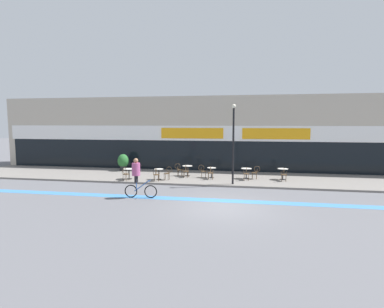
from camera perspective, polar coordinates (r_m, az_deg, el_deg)
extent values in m
plane|color=#5B5B60|center=(14.26, 5.99, -10.14)|extent=(120.00, 120.00, 0.00)
cube|color=slate|center=(21.30, 7.36, -4.61)|extent=(40.00, 5.50, 0.12)
cube|color=#B2A899|center=(25.70, 7.93, 3.88)|extent=(40.00, 4.00, 6.08)
cube|color=black|center=(23.86, 7.70, -0.41)|extent=(38.80, 0.10, 2.40)
cube|color=white|center=(23.75, 7.77, 3.91)|extent=(39.20, 0.14, 1.20)
cube|color=orange|center=(24.03, -0.04, 3.99)|extent=(5.04, 0.08, 0.84)
cube|color=orange|center=(23.78, 15.64, 3.75)|extent=(5.04, 0.08, 0.84)
cube|color=#3D7AB7|center=(15.48, 6.32, -8.83)|extent=(36.00, 0.70, 0.01)
cylinder|color=black|center=(20.96, -11.88, -4.66)|extent=(0.40, 0.40, 0.02)
cylinder|color=black|center=(20.90, -11.90, -3.76)|extent=(0.07, 0.07, 0.69)
cylinder|color=silver|center=(20.84, -11.92, -2.79)|extent=(0.73, 0.73, 0.02)
cylinder|color=black|center=(20.44, -6.32, -4.83)|extent=(0.33, 0.33, 0.02)
cylinder|color=black|center=(20.38, -6.33, -3.89)|extent=(0.07, 0.07, 0.71)
cylinder|color=silver|center=(20.32, -6.34, -2.87)|extent=(0.61, 0.61, 0.02)
cylinder|color=black|center=(21.68, -0.88, -4.18)|extent=(0.40, 0.40, 0.02)
cylinder|color=black|center=(21.62, -0.88, -3.26)|extent=(0.07, 0.07, 0.72)
cylinder|color=silver|center=(21.57, -0.88, -2.28)|extent=(0.72, 0.72, 0.02)
cylinder|color=black|center=(21.01, 3.72, -4.51)|extent=(0.34, 0.34, 0.02)
cylinder|color=black|center=(20.95, 3.73, -3.61)|extent=(0.07, 0.07, 0.69)
cylinder|color=silver|center=(20.89, 3.74, -2.64)|extent=(0.61, 0.61, 0.02)
cylinder|color=black|center=(20.98, 10.28, -4.61)|extent=(0.40, 0.40, 0.02)
cylinder|color=black|center=(20.92, 10.30, -3.71)|extent=(0.07, 0.07, 0.70)
cylinder|color=silver|center=(20.87, 10.32, -2.73)|extent=(0.72, 0.72, 0.02)
cylinder|color=black|center=(21.23, 16.87, -4.65)|extent=(0.38, 0.38, 0.02)
cylinder|color=black|center=(21.17, 16.90, -3.72)|extent=(0.07, 0.07, 0.73)
cylinder|color=silver|center=(21.11, 16.93, -2.71)|extent=(0.69, 0.69, 0.02)
cylinder|color=#4C3823|center=(20.38, -12.48, -3.76)|extent=(0.45, 0.45, 0.03)
cylinder|color=#4C3823|center=(20.61, -12.61, -4.29)|extent=(0.03, 0.03, 0.42)
cylinder|color=#4C3823|center=(20.47, -11.93, -4.35)|extent=(0.03, 0.03, 0.42)
cylinder|color=#4C3823|center=(20.37, -13.01, -4.42)|extent=(0.03, 0.03, 0.42)
cylinder|color=#4C3823|center=(20.23, -12.32, -4.48)|extent=(0.03, 0.03, 0.42)
torus|color=#4C3823|center=(20.19, -12.74, -3.10)|extent=(0.08, 0.41, 0.41)
cylinder|color=#4C3823|center=(20.30, -13.15, -3.45)|extent=(0.03, 0.03, 0.23)
cylinder|color=#4C3823|center=(20.13, -12.31, -3.51)|extent=(0.03, 0.03, 0.23)
cylinder|color=#4C3823|center=(19.85, -6.78, -3.92)|extent=(0.44, 0.44, 0.03)
cylinder|color=#4C3823|center=(20.05, -7.09, -4.48)|extent=(0.03, 0.03, 0.42)
cylinder|color=#4C3823|center=(20.00, -6.30, -4.50)|extent=(0.03, 0.03, 0.42)
cylinder|color=#4C3823|center=(19.78, -7.24, -4.63)|extent=(0.03, 0.03, 0.42)
cylinder|color=#4C3823|center=(19.73, -6.44, -4.64)|extent=(0.03, 0.03, 0.42)
torus|color=#4C3823|center=(19.64, -6.88, -3.25)|extent=(0.07, 0.41, 0.41)
cylinder|color=#4C3823|center=(19.69, -7.36, -3.63)|extent=(0.03, 0.03, 0.23)
cylinder|color=#4C3823|center=(19.63, -6.38, -3.65)|extent=(0.03, 0.03, 0.23)
cylinder|color=#4C3823|center=(20.22, -4.83, -3.72)|extent=(0.41, 0.41, 0.03)
cylinder|color=#4C3823|center=(20.17, -5.32, -4.40)|extent=(0.03, 0.03, 0.42)
cylinder|color=#4C3823|center=(20.43, -5.09, -4.26)|extent=(0.03, 0.03, 0.42)
cylinder|color=#4C3823|center=(20.09, -4.56, -4.43)|extent=(0.03, 0.03, 0.42)
cylinder|color=#4C3823|center=(20.35, -4.34, -4.29)|extent=(0.03, 0.03, 0.42)
torus|color=#4C3823|center=(20.13, -4.38, -3.00)|extent=(0.41, 0.04, 0.41)
cylinder|color=#4C3823|center=(19.99, -4.51, -3.46)|extent=(0.03, 0.03, 0.23)
cylinder|color=#4C3823|center=(20.32, -4.24, -3.30)|extent=(0.03, 0.03, 0.23)
cylinder|color=#4C3823|center=(21.08, -1.16, -3.30)|extent=(0.42, 0.42, 0.03)
cylinder|color=#4C3823|center=(21.27, -1.48, -3.83)|extent=(0.03, 0.03, 0.42)
cylinder|color=#4C3823|center=(21.23, -0.73, -3.85)|extent=(0.03, 0.03, 0.42)
cylinder|color=#4C3823|center=(21.00, -1.59, -3.96)|extent=(0.03, 0.03, 0.42)
cylinder|color=#4C3823|center=(20.96, -0.83, -3.98)|extent=(0.03, 0.03, 0.42)
torus|color=#4C3823|center=(20.87, -1.22, -2.67)|extent=(0.05, 0.41, 0.41)
cylinder|color=#4C3823|center=(20.91, -1.69, -3.02)|extent=(0.03, 0.03, 0.23)
cylinder|color=#4C3823|center=(20.87, -0.76, -3.04)|extent=(0.03, 0.03, 0.23)
cylinder|color=#4C3823|center=(21.72, -2.31, -3.03)|extent=(0.44, 0.44, 0.03)
cylinder|color=#4C3823|center=(21.88, -1.90, -3.56)|extent=(0.03, 0.03, 0.42)
cylinder|color=#4C3823|center=(21.60, -1.97, -3.68)|extent=(0.03, 0.03, 0.42)
cylinder|color=#4C3823|center=(21.91, -2.63, -3.55)|extent=(0.03, 0.03, 0.42)
cylinder|color=#4C3823|center=(21.63, -2.71, -3.67)|extent=(0.03, 0.03, 0.42)
torus|color=#4C3823|center=(21.70, -2.76, -2.34)|extent=(0.41, 0.07, 0.41)
cylinder|color=#4C3823|center=(21.89, -2.70, -2.62)|extent=(0.03, 0.03, 0.23)
cylinder|color=#4C3823|center=(21.55, -2.81, -2.76)|extent=(0.03, 0.03, 0.23)
cylinder|color=#4C3823|center=(20.40, 3.56, -3.62)|extent=(0.41, 0.41, 0.03)
cylinder|color=#4C3823|center=(20.58, 3.20, -4.17)|extent=(0.03, 0.03, 0.42)
cylinder|color=#4C3823|center=(20.56, 3.98, -4.19)|extent=(0.03, 0.03, 0.42)
cylinder|color=#4C3823|center=(20.31, 3.13, -4.31)|extent=(0.03, 0.03, 0.42)
cylinder|color=#4C3823|center=(20.29, 3.92, -4.32)|extent=(0.03, 0.03, 0.42)
torus|color=#4C3823|center=(20.19, 3.53, -2.97)|extent=(0.04, 0.41, 0.41)
cylinder|color=#4C3823|center=(20.22, 3.04, -3.34)|extent=(0.03, 0.03, 0.23)
cylinder|color=#4C3823|center=(20.20, 4.01, -3.36)|extent=(0.03, 0.03, 0.23)
cylinder|color=#4C3823|center=(21.00, 2.24, -3.34)|extent=(0.46, 0.46, 0.03)
cylinder|color=#4C3823|center=(21.18, 2.61, -3.88)|extent=(0.03, 0.03, 0.42)
cylinder|color=#4C3823|center=(20.90, 2.62, -4.01)|extent=(0.03, 0.03, 0.42)
cylinder|color=#4C3823|center=(21.18, 1.85, -3.88)|extent=(0.03, 0.03, 0.42)
cylinder|color=#4C3823|center=(20.90, 1.86, -4.01)|extent=(0.03, 0.03, 0.42)
torus|color=#4C3823|center=(20.96, 1.77, -2.63)|extent=(0.41, 0.09, 0.41)
cylinder|color=#4C3823|center=(21.15, 1.77, -2.92)|extent=(0.03, 0.03, 0.23)
cylinder|color=#4C3823|center=(20.81, 1.78, -3.07)|extent=(0.03, 0.03, 0.23)
cylinder|color=#4C3823|center=(20.37, 10.31, -3.72)|extent=(0.41, 0.41, 0.03)
cylinder|color=#4C3823|center=(20.55, 9.92, -4.27)|extent=(0.03, 0.03, 0.42)
cylinder|color=#4C3823|center=(20.54, 10.70, -4.29)|extent=(0.03, 0.03, 0.42)
cylinder|color=#4C3823|center=(20.27, 9.90, -4.41)|extent=(0.03, 0.03, 0.42)
cylinder|color=#4C3823|center=(20.27, 10.69, -4.42)|extent=(0.03, 0.03, 0.42)
torus|color=#4C3823|center=(20.16, 10.32, -3.07)|extent=(0.04, 0.41, 0.41)
cylinder|color=#4C3823|center=(20.18, 9.83, -3.44)|extent=(0.03, 0.03, 0.23)
cylinder|color=#4C3823|center=(20.18, 10.80, -3.46)|extent=(0.03, 0.03, 0.23)
cylinder|color=#4C3823|center=(20.92, 11.81, -3.50)|extent=(0.44, 0.44, 0.03)
cylinder|color=#4C3823|center=(20.83, 11.39, -4.16)|extent=(0.03, 0.03, 0.42)
cylinder|color=#4C3823|center=(21.11, 11.44, -4.03)|extent=(0.03, 0.03, 0.42)
cylinder|color=#4C3823|center=(20.81, 12.16, -4.18)|extent=(0.03, 0.03, 0.42)
cylinder|color=#4C3823|center=(21.09, 12.21, -4.05)|extent=(0.03, 0.03, 0.42)
torus|color=#4C3823|center=(20.87, 12.30, -2.80)|extent=(0.41, 0.07, 0.41)
cylinder|color=#4C3823|center=(20.72, 12.26, -3.24)|extent=(0.03, 0.03, 0.23)
cylinder|color=#4C3823|center=(21.06, 12.31, -3.10)|extent=(0.03, 0.03, 0.23)
cylinder|color=#4C3823|center=(20.62, 17.09, -3.78)|extent=(0.44, 0.44, 0.03)
cylinder|color=#4C3823|center=(20.79, 16.67, -4.31)|extent=(0.03, 0.03, 0.42)
cylinder|color=#4C3823|center=(20.80, 17.44, -4.33)|extent=(0.03, 0.03, 0.42)
cylinder|color=#4C3823|center=(20.51, 16.68, -4.45)|extent=(0.03, 0.03, 0.42)
cylinder|color=#4C3823|center=(20.52, 17.47, -4.47)|extent=(0.03, 0.03, 0.42)
torus|color=#4C3823|center=(20.41, 17.12, -3.13)|extent=(0.07, 0.41, 0.41)
cylinder|color=#4C3823|center=(20.42, 16.63, -3.49)|extent=(0.03, 0.03, 0.23)
cylinder|color=#4C3823|center=(20.43, 17.59, -3.51)|extent=(0.03, 0.03, 0.23)
cylinder|color=#232326|center=(24.69, -12.94, -2.62)|extent=(0.56, 0.56, 0.42)
ellipsoid|color=#28662D|center=(24.61, -12.97, -1.27)|extent=(0.89, 0.89, 1.07)
cylinder|color=black|center=(18.72, 7.86, 1.47)|extent=(0.12, 0.12, 4.76)
sphere|color=beige|center=(18.69, 7.97, 9.00)|extent=(0.26, 0.26, 0.26)
torus|color=black|center=(16.02, -7.88, -7.10)|extent=(0.69, 0.11, 0.69)
torus|color=black|center=(16.29, -11.56, -6.94)|extent=(0.69, 0.11, 0.69)
cylinder|color=#23519E|center=(16.07, -9.57, -6.02)|extent=(0.83, 0.11, 0.62)
cylinder|color=#23519E|center=(16.15, -10.56, -6.16)|extent=(0.04, 0.04, 0.48)
cylinder|color=#23519E|center=(15.91, -8.10, -5.04)|extent=(0.07, 0.48, 0.03)
cylinder|color=black|center=(16.15, -10.50, -4.63)|extent=(0.16, 0.16, 0.37)
cylinder|color=black|center=(15.99, -10.67, -4.74)|extent=(0.16, 0.16, 0.37)
cylinder|color=#A84C7F|center=(15.99, -10.62, -2.87)|extent=(0.46, 0.46, 0.66)
sphere|color=#9E7051|center=(15.92, -10.65, -1.25)|extent=(0.25, 0.25, 0.25)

